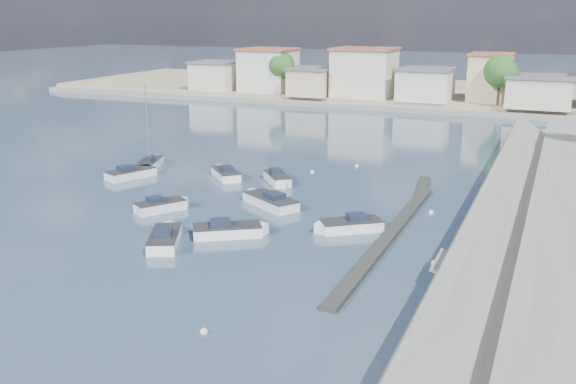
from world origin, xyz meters
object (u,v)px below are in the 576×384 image
at_px(motorboat_h, 231,231).
at_px(motorboat_c, 269,201).
at_px(motorboat_b, 163,206).
at_px(motorboat_d, 348,226).
at_px(motorboat_e, 133,174).
at_px(motorboat_a, 165,238).
at_px(sailboat, 150,163).
at_px(motorboat_g, 278,179).
at_px(motorboat_f, 225,174).

bearing_deg(motorboat_h, motorboat_c, 94.91).
bearing_deg(motorboat_c, motorboat_b, -146.92).
distance_m(motorboat_d, motorboat_e, 25.42).
xyz_separation_m(motorboat_d, motorboat_h, (-7.46, -4.35, 0.00)).
distance_m(motorboat_a, motorboat_d, 13.32).
bearing_deg(sailboat, motorboat_c, -23.76).
bearing_deg(motorboat_e, motorboat_d, -16.18).
xyz_separation_m(motorboat_d, sailboat, (-25.32, 11.23, 0.05)).
bearing_deg(motorboat_b, motorboat_d, 4.08).
relative_size(motorboat_c, motorboat_g, 1.33).
xyz_separation_m(motorboat_a, motorboat_g, (0.58, 18.15, 0.00)).
xyz_separation_m(motorboat_b, motorboat_h, (8.03, -3.25, 0.00)).
relative_size(motorboat_b, motorboat_e, 0.80).
height_order(motorboat_a, motorboat_f, same).
relative_size(motorboat_b, sailboat, 0.47).
distance_m(motorboat_a, motorboat_g, 18.16).
xyz_separation_m(motorboat_a, motorboat_b, (-4.52, 6.45, -0.00)).
bearing_deg(motorboat_e, sailboat, 102.29).
relative_size(motorboat_d, sailboat, 0.53).
distance_m(motorboat_d, motorboat_h, 8.64).
bearing_deg(motorboat_d, motorboat_g, 134.44).
height_order(motorboat_c, motorboat_h, same).
xyz_separation_m(motorboat_c, motorboat_g, (-2.24, 6.92, 0.00)).
xyz_separation_m(motorboat_a, sailboat, (-14.35, 18.79, 0.05)).
height_order(motorboat_d, motorboat_g, same).
height_order(motorboat_f, motorboat_h, same).
relative_size(motorboat_b, motorboat_c, 0.74).
xyz_separation_m(motorboat_c, sailboat, (-17.17, 7.56, 0.05)).
xyz_separation_m(motorboat_d, motorboat_f, (-16.06, 10.57, 0.00)).
xyz_separation_m(motorboat_f, motorboat_h, (8.60, -14.92, 0.00)).
bearing_deg(motorboat_c, sailboat, 156.24).
relative_size(motorboat_d, motorboat_h, 0.92).
distance_m(motorboat_b, sailboat, 15.78).
bearing_deg(motorboat_c, motorboat_a, -104.09).
relative_size(motorboat_c, motorboat_f, 1.27).
bearing_deg(motorboat_a, motorboat_f, 105.69).
distance_m(motorboat_b, motorboat_f, 11.68).
xyz_separation_m(motorboat_b, motorboat_d, (15.48, 1.10, -0.00)).
xyz_separation_m(motorboat_a, motorboat_c, (2.82, 11.23, 0.00)).
bearing_deg(sailboat, motorboat_g, -2.46).
bearing_deg(motorboat_f, motorboat_d, -33.35).
bearing_deg(motorboat_g, motorboat_e, -165.97).
bearing_deg(motorboat_a, motorboat_h, 42.40).
xyz_separation_m(motorboat_f, motorboat_g, (5.67, 0.03, 0.00)).
height_order(motorboat_f, motorboat_g, same).
bearing_deg(motorboat_b, motorboat_f, 92.83).
bearing_deg(motorboat_f, motorboat_h, -60.04).
xyz_separation_m(motorboat_c, motorboat_d, (8.15, -3.67, -0.00)).
bearing_deg(motorboat_d, motorboat_a, -145.42).
distance_m(motorboat_a, motorboat_c, 11.58).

